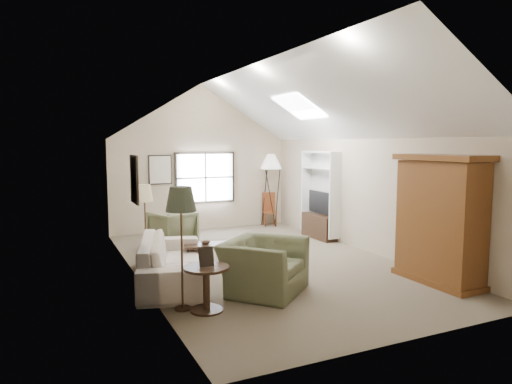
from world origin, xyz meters
name	(u,v)px	position (x,y,z in m)	size (l,w,h in m)	color
room_shell	(265,101)	(0.00, 0.00, 3.21)	(5.01, 8.01, 4.00)	brown
window	(205,178)	(0.10, 3.96, 1.45)	(1.72, 0.08, 1.42)	black
skylight	(299,106)	(1.30, 0.90, 3.22)	(0.80, 1.20, 0.52)	white
wall_art	(148,174)	(-1.88, 1.94, 1.73)	(1.97, 3.71, 0.88)	black
armoire	(440,220)	(2.18, -2.40, 1.10)	(0.60, 1.50, 2.20)	brown
tv_alcove	(320,193)	(2.34, 1.60, 1.15)	(0.32, 1.30, 2.10)	white
media_console	(319,226)	(2.32, 1.60, 0.30)	(0.34, 1.18, 0.60)	#382316
tv_panel	(319,202)	(2.32, 1.60, 0.92)	(0.05, 0.90, 0.55)	black
sofa	(171,260)	(-2.00, -0.41, 0.38)	(2.62, 1.02, 0.76)	beige
armchair_near	(264,266)	(-0.79, -1.60, 0.42)	(1.31, 1.14, 0.85)	#616B4B
armchair_far	(172,228)	(-1.27, 2.32, 0.41)	(0.88, 0.91, 0.83)	#5C6244
coffee_table	(206,255)	(-1.12, 0.34, 0.21)	(0.84, 0.47, 0.43)	#351C15
bowl	(206,243)	(-1.12, 0.34, 0.45)	(0.20, 0.20, 0.05)	#371D16
side_table	(207,289)	(-1.90, -2.01, 0.33)	(0.66, 0.66, 0.66)	#342115
side_chair	(270,209)	(1.98, 3.70, 0.48)	(0.38, 0.38, 0.97)	brown
tripod_lamp	(271,189)	(2.01, 3.70, 1.06)	(0.62, 0.62, 2.13)	white
dark_lamp	(182,248)	(-2.20, -1.81, 0.91)	(0.44, 0.44, 1.83)	#282C1F
tan_lamp	(145,225)	(-2.20, 0.79, 0.82)	(0.33, 0.33, 1.64)	tan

